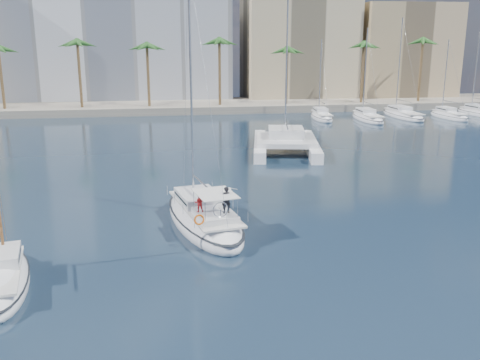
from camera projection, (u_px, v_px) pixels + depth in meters
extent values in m
plane|color=black|center=(233.00, 237.00, 32.80)|extent=(160.00, 160.00, 0.00)
cube|color=gray|center=(184.00, 106.00, 90.92)|extent=(120.00, 14.00, 1.20)
cube|color=white|center=(113.00, 26.00, 97.19)|extent=(42.00, 16.00, 28.00)
cube|color=tan|center=(298.00, 48.00, 100.27)|extent=(20.00, 14.00, 20.00)
cube|color=tan|center=(402.00, 53.00, 101.51)|extent=(18.00, 12.00, 18.00)
cylinder|color=brown|center=(184.00, 80.00, 85.90)|extent=(0.44, 0.44, 10.50)
sphere|color=#275820|center=(183.00, 47.00, 84.54)|extent=(3.60, 3.60, 3.60)
cylinder|color=brown|center=(385.00, 78.00, 90.81)|extent=(0.44, 0.44, 10.50)
sphere|color=#275820|center=(387.00, 46.00, 89.46)|extent=(3.60, 3.60, 3.60)
ellipsoid|color=white|center=(204.00, 220.00, 34.80)|extent=(5.93, 12.13, 2.41)
ellipsoid|color=black|center=(204.00, 215.00, 34.71)|extent=(5.99, 12.25, 0.18)
cube|color=silver|center=(205.00, 208.00, 34.36)|extent=(4.31, 9.07, 0.12)
cube|color=silver|center=(199.00, 197.00, 35.49)|extent=(3.20, 4.22, 0.60)
cube|color=black|center=(199.00, 197.00, 35.48)|extent=(3.13, 3.79, 0.14)
cylinder|color=#B7BABF|center=(191.00, 84.00, 34.82)|extent=(0.15, 0.15, 15.25)
cylinder|color=#B7BABF|center=(203.00, 183.00, 34.26)|extent=(1.04, 4.63, 0.11)
cube|color=silver|center=(215.00, 215.00, 32.27)|extent=(2.74, 3.29, 0.36)
cube|color=silver|center=(215.00, 194.00, 31.82)|extent=(2.74, 3.29, 0.04)
torus|color=silver|center=(221.00, 210.00, 31.08)|extent=(0.95, 0.24, 0.96)
torus|color=#D95C0B|center=(199.00, 220.00, 30.28)|extent=(0.66, 0.32, 0.64)
imported|color=black|center=(226.00, 200.00, 31.83)|extent=(0.69, 0.55, 1.64)
imported|color=#B41B1C|center=(199.00, 203.00, 32.14)|extent=(0.58, 0.46, 1.15)
ellipsoid|color=white|center=(3.00, 282.00, 26.15)|extent=(3.80, 8.15, 1.84)
ellipsoid|color=black|center=(3.00, 278.00, 26.08)|extent=(3.84, 8.23, 0.18)
cube|color=silver|center=(1.00, 271.00, 25.83)|extent=(2.76, 6.09, 0.12)
cube|color=silver|center=(2.00, 257.00, 26.57)|extent=(2.08, 2.81, 0.60)
cube|color=black|center=(2.00, 256.00, 26.56)|extent=(2.05, 2.52, 0.14)
cube|color=white|center=(260.00, 145.00, 58.01)|extent=(3.72, 13.48, 1.10)
cube|color=white|center=(311.00, 146.00, 57.80)|extent=(3.72, 13.48, 1.10)
cube|color=silver|center=(286.00, 140.00, 57.06)|extent=(7.44, 8.45, 0.50)
cube|color=silver|center=(286.00, 132.00, 57.54)|extent=(4.41, 4.68, 1.00)
cube|color=black|center=(286.00, 132.00, 57.52)|extent=(4.33, 4.15, 0.18)
cylinder|color=#B7BABF|center=(287.00, 51.00, 57.30)|extent=(0.18, 0.18, 18.00)
ellipsoid|color=silver|center=(229.00, 189.00, 39.19)|extent=(0.25, 0.48, 0.23)
sphere|color=silver|center=(229.00, 188.00, 39.40)|extent=(0.13, 0.13, 0.13)
cube|color=gray|center=(224.00, 189.00, 39.13)|extent=(0.56, 0.20, 0.13)
cube|color=gray|center=(234.00, 189.00, 39.23)|extent=(0.56, 0.20, 0.13)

